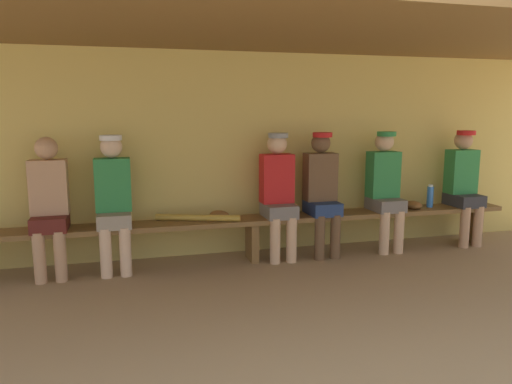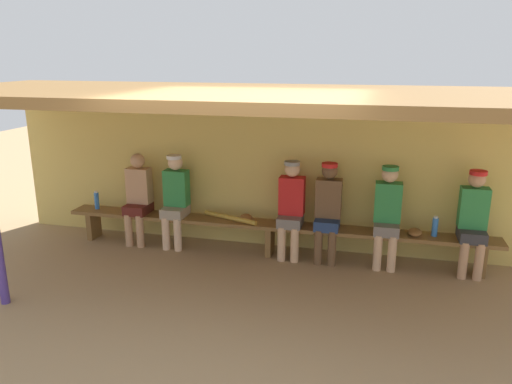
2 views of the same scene
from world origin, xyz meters
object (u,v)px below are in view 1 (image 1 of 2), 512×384
bench (252,224)px  player_in_white (278,190)px  player_with_sunglasses (113,197)px  player_shirtless_tan (322,188)px  water_bottle_clear (430,196)px  player_in_red (464,182)px  player_in_blue (49,202)px  baseball_glove_worn (414,205)px  player_rightmost (385,185)px  baseball_bat (198,218)px  baseball_glove_dark_brown (220,215)px

bench → player_in_white: player_in_white is taller
player_with_sunglasses → player_shirtless_tan: bearing=0.0°
player_with_sunglasses → water_bottle_clear: bearing=0.2°
player_in_red → player_in_blue: size_ratio=1.01×
player_in_red → player_with_sunglasses: (-3.99, 0.00, 0.00)m
player_in_red → player_with_sunglasses: 3.99m
water_bottle_clear → baseball_glove_worn: water_bottle_clear is taller
player_rightmost → player_in_blue: bearing=-180.0°
water_bottle_clear → baseball_bat: (-2.73, -0.02, -0.09)m
bench → baseball_bat: 0.59m
player_shirtless_tan → baseball_glove_dark_brown: (-1.13, 0.02, -0.24)m
player_in_red → player_in_blue: 4.57m
bench → water_bottle_clear: bearing=0.4°
bench → player_with_sunglasses: size_ratio=4.46×
water_bottle_clear → bench: bearing=-179.6°
baseball_glove_worn → baseball_bat: bearing=-85.3°
player_in_red → player_in_blue: (-4.57, -0.00, -0.02)m
player_in_white → water_bottle_clear: size_ratio=5.05×
player_in_white → player_shirtless_tan: bearing=0.0°
player_rightmost → player_with_sunglasses: (-2.95, 0.00, 0.00)m
baseball_glove_dark_brown → player_with_sunglasses: bearing=-120.9°
player_shirtless_tan → water_bottle_clear: bearing=0.5°
player_shirtless_tan → water_bottle_clear: size_ratio=5.05×
baseball_bat → player_in_red: bearing=19.5°
player_shirtless_tan → baseball_bat: bearing=-179.9°
player_in_white → baseball_glove_worn: player_in_white is taller
bench → player_with_sunglasses: bearing=179.9°
player_rightmost → water_bottle_clear: player_rightmost is taller
baseball_glove_dark_brown → water_bottle_clear: bearing=58.1°
player_shirtless_tan → baseball_glove_worn: 1.15m
player_rightmost → player_in_white: bearing=180.0°
player_rightmost → player_in_white: (-1.26, 0.00, 0.00)m
player_in_white → bench: bearing=-179.3°
player_in_blue → player_in_red: bearing=0.0°
player_shirtless_tan → player_rightmost: 0.77m
player_shirtless_tan → water_bottle_clear: 1.38m
player_in_red → baseball_bat: bearing=-179.9°
player_shirtless_tan → baseball_bat: size_ratio=1.54×
player_in_blue → baseball_glove_dark_brown: size_ratio=5.56×
player_rightmost → baseball_bat: (-2.13, -0.00, -0.25)m
baseball_glove_worn → player_in_blue: bearing=-85.1°
bench → player_rightmost: size_ratio=4.46×
player_rightmost → water_bottle_clear: size_ratio=5.05×
player_shirtless_tan → player_with_sunglasses: bearing=180.0°
player_with_sunglasses → baseball_glove_dark_brown: size_ratio=5.60×
player_in_red → baseball_glove_worn: size_ratio=5.60×
water_bottle_clear → player_in_red: bearing=-1.6°
player_in_white → player_in_red: bearing=0.0°
player_with_sunglasses → player_in_blue: player_with_sunglasses is taller
player_with_sunglasses → player_in_white: size_ratio=1.00×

